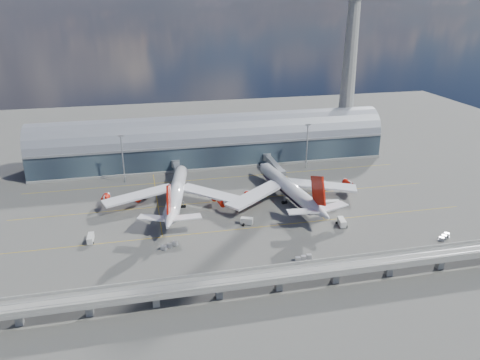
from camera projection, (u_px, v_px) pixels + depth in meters
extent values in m
plane|color=#474744|center=(241.00, 218.00, 204.90)|extent=(500.00, 500.00, 0.00)
cube|color=gold|center=(247.00, 228.00, 195.81)|extent=(200.00, 0.25, 0.01)
cube|color=gold|center=(232.00, 200.00, 223.06)|extent=(200.00, 0.25, 0.01)
cube|color=gold|center=(221.00, 178.00, 250.30)|extent=(200.00, 0.25, 0.01)
cube|color=gold|center=(157.00, 198.00, 224.98)|extent=(0.25, 80.00, 0.01)
cube|color=gold|center=(295.00, 186.00, 239.30)|extent=(0.25, 80.00, 0.01)
cube|color=#212B37|center=(212.00, 150.00, 273.18)|extent=(200.00, 28.00, 14.00)
cylinder|color=gray|center=(212.00, 138.00, 270.63)|extent=(200.00, 28.00, 28.00)
cube|color=gray|center=(216.00, 145.00, 257.91)|extent=(200.00, 1.00, 1.20)
cube|color=gray|center=(212.00, 160.00, 275.52)|extent=(200.00, 30.00, 1.20)
cube|color=gray|center=(343.00, 143.00, 296.21)|extent=(18.00, 18.00, 8.00)
cone|color=gray|center=(348.00, 78.00, 281.25)|extent=(10.00, 10.00, 90.00)
cube|color=gray|center=(279.00, 275.00, 152.94)|extent=(220.00, 8.50, 1.20)
cube|color=gray|center=(283.00, 279.00, 148.90)|extent=(220.00, 0.40, 1.20)
cube|color=gray|center=(275.00, 266.00, 156.17)|extent=(220.00, 0.40, 1.20)
cube|color=gray|center=(280.00, 276.00, 151.34)|extent=(220.00, 0.12, 0.12)
cube|color=gray|center=(278.00, 271.00, 154.06)|extent=(220.00, 0.12, 0.12)
cube|color=gray|center=(19.00, 317.00, 137.66)|extent=(2.20, 2.20, 5.00)
cube|color=gray|center=(89.00, 308.00, 141.75)|extent=(2.20, 2.20, 5.00)
cube|color=gray|center=(156.00, 299.00, 145.84)|extent=(2.20, 2.20, 5.00)
cube|color=gray|center=(219.00, 291.00, 149.94)|extent=(2.20, 2.20, 5.00)
cube|color=gray|center=(279.00, 283.00, 154.03)|extent=(2.20, 2.20, 5.00)
cube|color=gray|center=(335.00, 276.00, 158.12)|extent=(2.20, 2.20, 5.00)
cube|color=gray|center=(389.00, 269.00, 162.22)|extent=(2.20, 2.20, 5.00)
cube|color=gray|center=(440.00, 262.00, 166.31)|extent=(2.20, 2.20, 5.00)
cylinder|color=gray|center=(123.00, 160.00, 240.05)|extent=(0.70, 0.70, 25.00)
cube|color=gray|center=(121.00, 136.00, 235.42)|extent=(3.00, 0.40, 1.00)
cylinder|color=gray|center=(307.00, 147.00, 260.52)|extent=(0.70, 0.70, 25.00)
cube|color=gray|center=(308.00, 125.00, 255.88)|extent=(3.00, 0.40, 1.00)
cylinder|color=white|center=(176.00, 191.00, 216.69)|extent=(16.42, 54.37, 6.53)
cone|color=white|center=(182.00, 169.00, 244.70)|extent=(7.92, 9.23, 6.53)
cone|color=white|center=(169.00, 221.00, 186.48)|extent=(8.68, 13.24, 6.53)
cube|color=#B61507|center=(169.00, 199.00, 186.39)|extent=(2.96, 12.12, 13.51)
cube|color=white|center=(139.00, 195.00, 214.53)|extent=(33.82, 17.59, 2.64)
cube|color=white|center=(213.00, 194.00, 215.66)|extent=(30.78, 26.91, 2.64)
cylinder|color=#B61507|center=(139.00, 197.00, 217.07)|extent=(4.15, 5.62, 3.26)
cylinder|color=#B61507|center=(106.00, 198.00, 216.57)|extent=(4.15, 5.62, 3.26)
cylinder|color=#B61507|center=(215.00, 196.00, 218.25)|extent=(4.15, 5.62, 3.26)
cylinder|color=#B61507|center=(247.00, 196.00, 218.75)|extent=(4.15, 5.62, 3.26)
cylinder|color=gray|center=(180.00, 186.00, 236.19)|extent=(0.51, 0.51, 3.06)
cylinder|color=gray|center=(169.00, 205.00, 214.54)|extent=(0.61, 0.61, 3.06)
cylinder|color=gray|center=(183.00, 204.00, 214.75)|extent=(0.61, 0.61, 3.06)
cylinder|color=black|center=(169.00, 206.00, 214.89)|extent=(2.49, 1.92, 1.53)
cylinder|color=black|center=(183.00, 206.00, 215.11)|extent=(2.49, 1.92, 1.53)
cylinder|color=white|center=(288.00, 187.00, 221.94)|extent=(12.99, 53.26, 6.34)
cone|color=white|center=(264.00, 167.00, 247.95)|extent=(7.40, 9.48, 6.34)
cone|color=white|center=(321.00, 212.00, 193.71)|extent=(7.95, 13.82, 6.34)
cube|color=#B61507|center=(318.00, 191.00, 193.54)|extent=(2.41, 13.07, 14.48)
cube|color=white|center=(256.00, 195.00, 214.90)|extent=(31.98, 26.19, 2.71)
cube|color=white|center=(322.00, 185.00, 225.79)|extent=(33.95, 19.85, 2.71)
cylinder|color=black|center=(288.00, 190.00, 222.58)|extent=(11.36, 47.76, 5.39)
cylinder|color=#B61507|center=(253.00, 197.00, 217.33)|extent=(4.16, 5.87, 3.50)
cylinder|color=#B61507|center=(222.00, 202.00, 212.49)|extent=(4.16, 5.87, 3.50)
cylinder|color=#B61507|center=(320.00, 187.00, 228.63)|extent=(4.16, 5.87, 3.50)
cylinder|color=#B61507|center=(347.00, 183.00, 233.47)|extent=(4.16, 5.87, 3.50)
cylinder|color=gray|center=(272.00, 182.00, 240.01)|extent=(0.55, 0.55, 3.28)
cylinder|color=gray|center=(285.00, 200.00, 218.76)|extent=(0.66, 0.66, 3.28)
cylinder|color=gray|center=(298.00, 198.00, 220.99)|extent=(0.66, 0.66, 3.28)
cylinder|color=black|center=(284.00, 202.00, 219.14)|extent=(2.59, 1.93, 1.64)
cylinder|color=black|center=(298.00, 200.00, 221.36)|extent=(2.59, 1.93, 1.64)
cube|color=gray|center=(178.00, 171.00, 245.61)|extent=(3.00, 24.00, 3.00)
cube|color=gray|center=(180.00, 179.00, 234.71)|extent=(3.60, 3.60, 3.40)
cylinder|color=gray|center=(176.00, 163.00, 256.50)|extent=(4.40, 4.40, 4.00)
cylinder|color=gray|center=(180.00, 185.00, 235.98)|extent=(0.50, 0.50, 3.40)
cylinder|color=black|center=(180.00, 188.00, 236.48)|extent=(1.40, 0.80, 0.80)
cube|color=gray|center=(274.00, 165.00, 254.46)|extent=(3.00, 28.00, 3.00)
cube|color=gray|center=(282.00, 174.00, 241.74)|extent=(3.60, 3.60, 3.40)
cylinder|color=gray|center=(267.00, 157.00, 267.17)|extent=(4.40, 4.40, 4.00)
cylinder|color=gray|center=(281.00, 180.00, 243.02)|extent=(0.50, 0.50, 3.40)
cylinder|color=black|center=(281.00, 182.00, 243.51)|extent=(1.40, 0.80, 0.80)
cube|color=beige|center=(91.00, 238.00, 184.68)|extent=(2.48, 6.74, 2.47)
cylinder|color=black|center=(91.00, 238.00, 186.98)|extent=(2.41, 0.96, 0.85)
cylinder|color=black|center=(91.00, 243.00, 183.16)|extent=(2.41, 0.96, 0.85)
cube|color=beige|center=(247.00, 221.00, 198.79)|extent=(5.63, 4.26, 2.66)
cylinder|color=black|center=(250.00, 222.00, 200.14)|extent=(1.90, 2.71, 0.92)
cylinder|color=black|center=(244.00, 224.00, 198.30)|extent=(1.90, 2.71, 0.92)
cube|color=beige|center=(330.00, 204.00, 214.73)|extent=(9.33, 3.33, 2.98)
cylinder|color=black|center=(335.00, 206.00, 216.01)|extent=(1.25, 2.93, 1.03)
cylinder|color=black|center=(324.00, 207.00, 214.41)|extent=(1.25, 2.93, 1.03)
cube|color=beige|center=(342.00, 222.00, 197.50)|extent=(3.44, 6.69, 2.77)
cylinder|color=black|center=(339.00, 223.00, 199.71)|extent=(2.78, 1.37, 0.96)
cylinder|color=black|center=(344.00, 227.00, 196.18)|extent=(2.78, 1.37, 0.96)
cube|color=beige|center=(323.00, 185.00, 235.71)|extent=(4.12, 6.13, 2.92)
cylinder|color=black|center=(321.00, 187.00, 237.63)|extent=(2.98, 1.79, 1.01)
cylinder|color=black|center=(326.00, 189.00, 234.73)|extent=(2.98, 1.79, 1.01)
cube|color=beige|center=(143.00, 195.00, 224.80)|extent=(5.43, 5.14, 2.35)
cylinder|color=black|center=(146.00, 196.00, 226.49)|extent=(2.10, 2.23, 0.81)
cylinder|color=black|center=(141.00, 198.00, 223.87)|extent=(2.10, 2.23, 0.81)
cube|color=gray|center=(164.00, 249.00, 179.09)|extent=(2.79, 2.46, 0.29)
cube|color=#AFAFB4|center=(164.00, 247.00, 178.81)|extent=(2.40, 2.19, 1.46)
cube|color=gray|center=(169.00, 247.00, 180.61)|extent=(2.79, 2.46, 0.29)
cube|color=#AFAFB4|center=(169.00, 245.00, 180.33)|extent=(2.40, 2.19, 1.46)
cube|color=gray|center=(175.00, 245.00, 182.13)|extent=(2.79, 2.46, 0.29)
cube|color=#AFAFB4|center=(175.00, 243.00, 181.85)|extent=(2.40, 2.19, 1.46)
cube|color=gray|center=(298.00, 260.00, 171.53)|extent=(2.42, 1.83, 0.27)
cube|color=#AFAFB4|center=(298.00, 259.00, 171.26)|extent=(2.04, 1.68, 1.37)
cube|color=gray|center=(303.00, 259.00, 172.40)|extent=(2.42, 1.83, 0.27)
cube|color=#AFAFB4|center=(303.00, 257.00, 172.13)|extent=(2.04, 1.68, 1.37)
cube|color=gray|center=(309.00, 258.00, 173.27)|extent=(2.42, 1.83, 0.27)
cube|color=#AFAFB4|center=(309.00, 256.00, 173.00)|extent=(2.04, 1.68, 1.37)
cube|color=gray|center=(441.00, 240.00, 185.56)|extent=(2.74, 2.51, 0.29)
cube|color=#AFAFB4|center=(441.00, 239.00, 185.28)|extent=(2.37, 2.22, 1.43)
cube|color=gray|center=(444.00, 238.00, 187.18)|extent=(2.74, 2.51, 0.29)
cube|color=#AFAFB4|center=(444.00, 237.00, 186.91)|extent=(2.37, 2.22, 1.43)
cube|color=gray|center=(446.00, 236.00, 188.81)|extent=(2.74, 2.51, 0.29)
cube|color=#AFAFB4|center=(447.00, 235.00, 188.54)|extent=(2.37, 2.22, 1.43)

